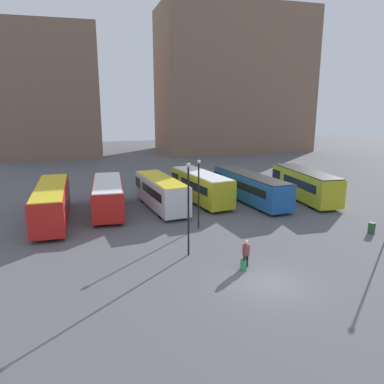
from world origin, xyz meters
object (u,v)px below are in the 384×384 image
bus_2 (161,192)px  bus_3 (201,186)px  bus_4 (249,186)px  suitcase (243,265)px  lamp_post_0 (188,202)px  traveler (246,251)px  lamp_post_2 (199,189)px  bus_1 (108,195)px  trash_bin (372,228)px  bus_5 (305,184)px  bus_0 (52,202)px

bus_2 → bus_3: (4.26, 1.09, 0.04)m
bus_2 → bus_4: size_ratio=0.82×
suitcase → lamp_post_0: (-2.50, 3.10, 3.22)m
traveler → lamp_post_2: size_ratio=0.31×
bus_1 → trash_bin: size_ratio=11.26×
bus_5 → bus_3: bearing=81.1°
bus_4 → bus_5: size_ratio=1.16×
lamp_post_0 → bus_0: bearing=131.1°
traveler → suitcase: size_ratio=1.80×
lamp_post_2 → bus_3: bearing=71.0°
bus_1 → lamp_post_0: bearing=-156.0°
traveler → trash_bin: bearing=-66.7°
suitcase → bus_0: bearing=50.4°
bus_4 → traveler: bus_4 is taller
lamp_post_2 → bus_0: bearing=154.3°
traveler → lamp_post_2: 7.93m
bus_1 → bus_5: bus_5 is taller
bus_0 → bus_4: bus_0 is taller
bus_2 → bus_4: 8.96m
suitcase → bus_3: bearing=1.4°
bus_1 → bus_2: bus_2 is taller
traveler → suitcase: bearing=151.1°
bus_0 → bus_4: (18.48, 1.08, -0.10)m
bus_3 → lamp_post_2: (-2.62, -7.61, 1.62)m
suitcase → lamp_post_0: bearing=48.8°
lamp_post_2 → bus_1: bearing=133.6°
suitcase → bus_5: bearing=-33.4°
lamp_post_2 → trash_bin: lamp_post_2 is taller
bus_1 → suitcase: 16.30m
bus_3 → traveler: 15.35m
bus_0 → bus_5: size_ratio=1.13×
bus_0 → bus_2: (9.51, 1.15, -0.06)m
bus_4 → suitcase: bearing=147.4°
bus_4 → lamp_post_0: bearing=133.3°
traveler → lamp_post_0: (-2.83, 2.70, 2.53)m
bus_4 → traveler: bearing=147.8°
bus_5 → trash_bin: bus_5 is taller
suitcase → bus_2: bearing=17.4°
traveler → bus_2: bearing=18.9°
trash_bin → bus_2: bearing=140.8°
traveler → trash_bin: 11.98m
bus_4 → bus_5: bus_5 is taller
bus_0 → bus_3: (13.77, 2.24, -0.02)m
bus_3 → lamp_post_0: bearing=150.0°
bus_2 → trash_bin: size_ratio=11.00×
bus_3 → trash_bin: size_ratio=11.04×
bus_0 → bus_4: size_ratio=0.97×
lamp_post_0 → trash_bin: (14.46, 0.08, -3.13)m
lamp_post_0 → bus_1: bearing=110.0°
lamp_post_0 → lamp_post_2: size_ratio=1.12×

